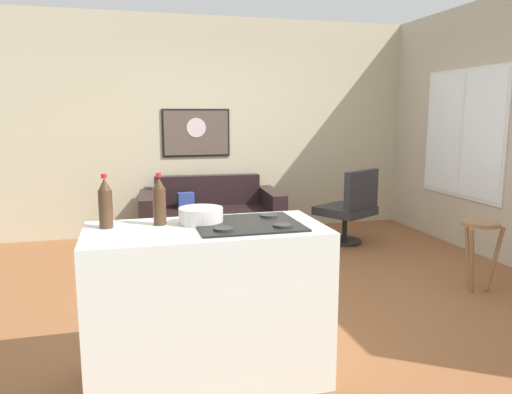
% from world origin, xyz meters
% --- Properties ---
extents(ground, '(6.40, 6.40, 0.04)m').
position_xyz_m(ground, '(0.00, 0.00, -0.02)').
color(ground, brown).
extents(back_wall, '(6.40, 0.05, 2.80)m').
position_xyz_m(back_wall, '(0.00, 2.42, 1.40)').
color(back_wall, '#BEB292').
rests_on(back_wall, ground).
extents(right_wall, '(0.05, 6.40, 2.80)m').
position_xyz_m(right_wall, '(2.62, 0.30, 1.40)').
color(right_wall, '#BBAE96').
rests_on(right_wall, ground).
extents(couch, '(1.76, 1.01, 0.78)m').
position_xyz_m(couch, '(-0.23, 1.86, 0.27)').
color(couch, black).
rests_on(couch, ground).
extents(coffee_table, '(0.86, 0.64, 0.46)m').
position_xyz_m(coffee_table, '(-0.19, 0.61, 0.42)').
color(coffee_table, silver).
rests_on(coffee_table, ground).
extents(armchair, '(0.80, 0.79, 0.91)m').
position_xyz_m(armchair, '(1.38, 1.29, 0.45)').
color(armchair, black).
rests_on(armchair, ground).
extents(bar_stool, '(0.37, 0.36, 0.63)m').
position_xyz_m(bar_stool, '(1.79, -0.46, 0.49)').
color(bar_stool, olive).
rests_on(bar_stool, ground).
extents(kitchen_counter, '(1.36, 0.67, 0.95)m').
position_xyz_m(kitchen_counter, '(-0.78, -1.31, 0.47)').
color(kitchen_counter, silver).
rests_on(kitchen_counter, ground).
extents(soda_bottle, '(0.08, 0.08, 0.31)m').
position_xyz_m(soda_bottle, '(-1.33, -1.18, 1.07)').
color(soda_bottle, '#49301D').
rests_on(soda_bottle, kitchen_counter).
extents(soda_bottle_2, '(0.08, 0.08, 0.31)m').
position_xyz_m(soda_bottle_2, '(-1.03, -1.18, 1.07)').
color(soda_bottle_2, '#49301D').
rests_on(soda_bottle_2, kitchen_counter).
extents(mixing_bowl, '(0.26, 0.26, 0.09)m').
position_xyz_m(mixing_bowl, '(-0.79, -1.20, 0.97)').
color(mixing_bowl, silver).
rests_on(mixing_bowl, kitchen_counter).
extents(wall_painting, '(0.88, 0.03, 0.62)m').
position_xyz_m(wall_painting, '(-0.31, 2.38, 1.32)').
color(wall_painting, black).
extents(window, '(0.03, 1.40, 1.49)m').
position_xyz_m(window, '(2.59, 0.90, 1.34)').
color(window, silver).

